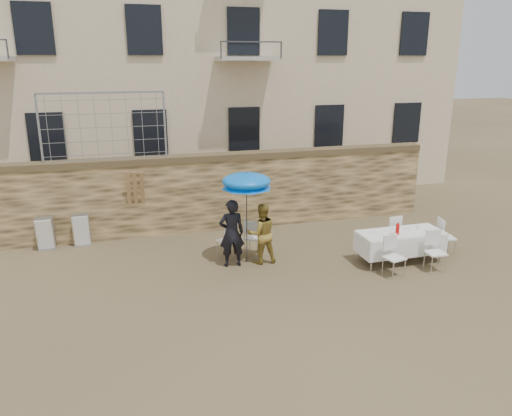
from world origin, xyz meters
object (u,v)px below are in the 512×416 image
object	(u,v)px
table_chair_front_right	(436,252)
chair_stack_left	(46,231)
couple_chair_right	(254,237)
table_chair_front_left	(394,257)
couple_chair_left	(227,239)
table_chair_back	(390,232)
woman_dress	(262,233)
man_suit	(232,233)
umbrella	(246,184)
soda_bottle	(397,229)
table_chair_side	(446,236)
chair_stack_right	(82,228)
banquet_table	(401,233)

from	to	relation	value
table_chair_front_right	chair_stack_left	world-z (taller)	table_chair_front_right
couple_chair_right	table_chair_front_left	world-z (taller)	same
couple_chair_left	couple_chair_right	xyz separation A→B (m)	(0.70, 0.00, 0.00)
table_chair_back	chair_stack_left	size ratio (longest dim) A/B	1.04
woman_dress	man_suit	bearing A→B (deg)	0.09
umbrella	table_chair_back	world-z (taller)	umbrella
soda_bottle	table_chair_side	bearing A→B (deg)	8.88
woman_dress	chair_stack_right	distance (m)	5.03
umbrella	chair_stack_left	world-z (taller)	umbrella
table_chair_front_left	table_chair_back	world-z (taller)	same
table_chair_front_right	man_suit	bearing A→B (deg)	164.54
table_chair_back	table_chair_front_right	bearing A→B (deg)	93.92
table_chair_front_left	table_chair_back	xyz separation A→B (m)	(0.80, 1.55, 0.00)
man_suit	table_chair_front_right	size ratio (longest dim) A/B	1.74
chair_stack_right	soda_bottle	bearing A→B (deg)	-25.62
banquet_table	table_chair_back	world-z (taller)	table_chair_back
chair_stack_left	couple_chair_left	bearing A→B (deg)	-24.10
umbrella	couple_chair_right	size ratio (longest dim) A/B	2.21
couple_chair_right	table_chair_front_right	xyz separation A→B (m)	(3.87, -2.17, 0.00)
couple_chair_left	table_chair_front_left	xyz separation A→B (m)	(3.47, -2.17, 0.00)
woman_dress	soda_bottle	bearing A→B (deg)	162.01
couple_chair_left	soda_bottle	distance (m)	4.19
soda_bottle	chair_stack_left	size ratio (longest dim) A/B	0.28
woman_dress	table_chair_back	world-z (taller)	woman_dress
man_suit	couple_chair_left	distance (m)	0.66
soda_bottle	table_chair_front_left	bearing A→B (deg)	-123.69
soda_bottle	table_chair_front_right	distance (m)	1.02
umbrella	chair_stack_right	distance (m)	4.92
woman_dress	table_chair_front_left	xyz separation A→B (m)	(2.72, -1.62, -0.28)
table_chair_side	couple_chair_left	bearing A→B (deg)	87.21
soda_bottle	umbrella	bearing A→B (deg)	162.14
woman_dress	table_chair_front_right	size ratio (longest dim) A/B	1.58
man_suit	chair_stack_left	distance (m)	5.16
couple_chair_right	table_chair_back	world-z (taller)	same
table_chair_side	umbrella	bearing A→B (deg)	91.04
woman_dress	couple_chair_right	size ratio (longest dim) A/B	1.58
table_chair_side	chair_stack_left	distance (m)	10.48
couple_chair_right	table_chair_front_left	xyz separation A→B (m)	(2.77, -2.17, 0.00)
woman_dress	table_chair_back	xyz separation A→B (m)	(3.52, -0.07, -0.28)
couple_chair_left	couple_chair_right	world-z (taller)	same
table_chair_front_right	table_chair_back	size ratio (longest dim) A/B	1.00
man_suit	soda_bottle	size ratio (longest dim) A/B	6.44
banquet_table	table_chair_side	world-z (taller)	table_chair_side
woman_dress	table_chair_side	world-z (taller)	woman_dress
table_chair_back	soda_bottle	bearing A→B (deg)	60.13
umbrella	couple_chair_left	distance (m)	1.64
couple_chair_left	table_chair_front_left	world-z (taller)	same
table_chair_back	chair_stack_right	world-z (taller)	table_chair_back
banquet_table	chair_stack_right	distance (m)	8.38
soda_bottle	chair_stack_left	xyz separation A→B (m)	(-8.34, 3.57, -0.45)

